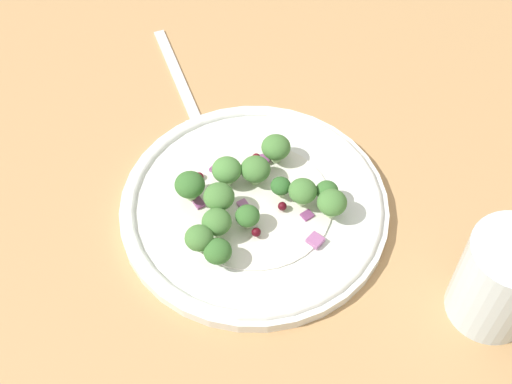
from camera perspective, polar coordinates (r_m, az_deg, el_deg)
ground_plane at (r=70.75cm, az=-1.82°, el=-1.25°), size 180.00×180.00×2.00cm
plate at (r=68.73cm, az=-0.00°, el=-0.91°), size 26.02×26.02×1.70cm
dressing_pool at (r=68.37cm, az=-0.00°, el=-0.70°), size 15.09×15.09×0.20cm
broccoli_floret_0 at (r=66.57cm, az=3.78°, el=0.04°), size 2.72×2.72×2.75cm
broccoli_floret_1 at (r=68.32cm, az=-0.04°, el=1.81°), size 2.92×2.92×2.96cm
broccoli_floret_2 at (r=68.13cm, az=-2.37°, el=1.76°), size 2.90×2.90×2.93cm
broccoli_floret_3 at (r=65.19cm, az=-0.69°, el=-1.97°), size 2.30×2.30×2.33cm
broccoli_floret_4 at (r=66.93cm, az=-5.35°, el=0.55°), size 2.89×2.89×2.93cm
broccoli_floret_5 at (r=69.98cm, az=1.62°, el=3.59°), size 2.90×2.90×2.94cm
broccoli_floret_6 at (r=65.69cm, az=-3.05°, el=-0.39°), size 2.91×2.91×2.95cm
broccoli_floret_7 at (r=63.44cm, az=-4.61°, el=-3.74°), size 2.61×2.61×2.65cm
broccoli_floret_8 at (r=67.34cm, az=5.73°, el=0.07°), size 2.19×2.19×2.22cm
broccoli_floret_9 at (r=66.08cm, az=6.14°, el=-0.88°), size 2.81×2.81×2.85cm
broccoli_floret_10 at (r=63.03cm, az=-3.11°, el=-4.82°), size 2.56×2.56×2.59cm
broccoli_floret_11 at (r=67.34cm, az=2.00°, el=0.46°), size 1.97×1.97×2.00cm
broccoli_floret_12 at (r=64.41cm, az=-3.18°, el=-2.45°), size 2.75×2.75×2.79cm
cranberry_0 at (r=65.29cm, az=0.02°, el=-3.25°), size 0.88×0.88×0.88cm
cranberry_1 at (r=70.01cm, az=-4.50°, el=1.38°), size 0.89×0.89×0.89cm
cranberry_2 at (r=70.86cm, az=0.33°, el=2.66°), size 0.87×0.87×0.87cm
cranberry_3 at (r=70.16cm, az=-0.91°, el=1.85°), size 0.80×0.80×0.80cm
cranberry_4 at (r=67.17cm, az=2.13°, el=-1.15°), size 0.85×0.85×0.85cm
onion_bit_0 at (r=65.66cm, az=4.80°, el=-3.90°), size 1.54×1.56×0.54cm
onion_bit_1 at (r=67.35cm, az=4.13°, el=-1.91°), size 1.36×1.30×0.39cm
onion_bit_2 at (r=70.40cm, az=-3.23°, el=1.79°), size 1.13×1.29×0.34cm
onion_bit_3 at (r=70.78cm, az=0.44°, el=2.60°), size 1.72×1.71×0.43cm
onion_bit_4 at (r=68.09cm, az=-4.69°, el=-0.81°), size 1.40×1.62×0.39cm
onion_bit_5 at (r=67.74cm, az=-1.01°, el=-1.08°), size 1.41×1.52×0.31cm
fork at (r=79.96cm, az=-5.83°, el=8.18°), size 13.62×15.17×0.50cm
water_glass at (r=63.06cm, az=19.16°, el=-6.69°), size 7.48×7.48×9.63cm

